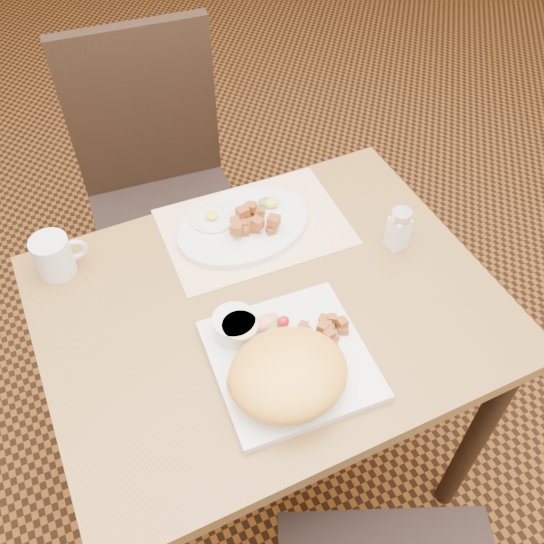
{
  "coord_description": "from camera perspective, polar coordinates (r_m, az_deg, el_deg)",
  "views": [
    {
      "loc": [
        -0.32,
        -0.68,
        1.71
      ],
      "look_at": [
        0.01,
        0.02,
        0.82
      ],
      "focal_mm": 40.0,
      "sensor_mm": 36.0,
      "label": 1
    }
  ],
  "objects": [
    {
      "name": "hollandaise_mound",
      "position": [
        1.06,
        1.43,
        -9.62
      ],
      "size": [
        0.21,
        0.19,
        0.08
      ],
      "color": "gold",
      "rests_on": "plate_square"
    },
    {
      "name": "chair_far",
      "position": [
        1.82,
        -10.48,
        8.15
      ],
      "size": [
        0.46,
        0.47,
        0.97
      ],
      "rotation": [
        0.0,
        0.0,
        3.05
      ],
      "color": "black",
      "rests_on": "ground"
    },
    {
      "name": "garnish_ov",
      "position": [
        1.38,
        -0.22,
        6.59
      ],
      "size": [
        0.05,
        0.05,
        0.02
      ],
      "color": "#387223",
      "rests_on": "plate_oval"
    },
    {
      "name": "coffee_mug",
      "position": [
        1.32,
        -19.8,
        1.45
      ],
      "size": [
        0.11,
        0.08,
        0.09
      ],
      "color": "silver",
      "rests_on": "table"
    },
    {
      "name": "garnish_sq",
      "position": [
        1.15,
        -0.09,
        -4.79
      ],
      "size": [
        0.08,
        0.05,
        0.03
      ],
      "color": "#387223",
      "rests_on": "plate_square"
    },
    {
      "name": "fried_egg",
      "position": [
        1.35,
        -5.64,
        5.12
      ],
      "size": [
        0.1,
        0.1,
        0.02
      ],
      "color": "white",
      "rests_on": "plate_oval"
    },
    {
      "name": "home_fries_sq",
      "position": [
        1.14,
        4.95,
        -5.54
      ],
      "size": [
        0.11,
        0.08,
        0.03
      ],
      "color": "#9E5019",
      "rests_on": "plate_square"
    },
    {
      "name": "plate_square",
      "position": [
        1.13,
        1.73,
        -8.27
      ],
      "size": [
        0.3,
        0.3,
        0.02
      ],
      "primitive_type": "cube",
      "rotation": [
        0.0,
        0.0,
        -0.07
      ],
      "color": "silver",
      "rests_on": "table"
    },
    {
      "name": "ground",
      "position": [
        1.86,
        -0.13,
        -17.37
      ],
      "size": [
        8.0,
        8.0,
        0.0
      ],
      "primitive_type": "plane",
      "color": "black",
      "rests_on": "ground"
    },
    {
      "name": "salt_shaker",
      "position": [
        1.31,
        11.83,
        4.03
      ],
      "size": [
        0.05,
        0.05,
        0.1
      ],
      "color": "white",
      "rests_on": "table"
    },
    {
      "name": "plate_oval",
      "position": [
        1.35,
        -2.71,
        4.34
      ],
      "size": [
        0.32,
        0.25,
        0.02
      ],
      "primitive_type": null,
      "rotation": [
        0.0,
        0.0,
        0.09
      ],
      "color": "silver",
      "rests_on": "placemat"
    },
    {
      "name": "table",
      "position": [
        1.3,
        -0.18,
        -5.95
      ],
      "size": [
        0.9,
        0.7,
        0.75
      ],
      "color": "olive",
      "rests_on": "ground"
    },
    {
      "name": "placemat",
      "position": [
        1.36,
        -1.67,
        4.27
      ],
      "size": [
        0.41,
        0.3,
        0.0
      ],
      "primitive_type": "cube",
      "rotation": [
        0.0,
        0.0,
        -0.05
      ],
      "color": "white",
      "rests_on": "table"
    },
    {
      "name": "ramekin",
      "position": [
        1.13,
        -3.52,
        -5.08
      ],
      "size": [
        0.08,
        0.09,
        0.04
      ],
      "color": "silver",
      "rests_on": "plate_square"
    },
    {
      "name": "home_fries_ov",
      "position": [
        1.33,
        -2.02,
        4.95
      ],
      "size": [
        0.12,
        0.11,
        0.04
      ],
      "color": "#9E5019",
      "rests_on": "plate_oval"
    }
  ]
}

